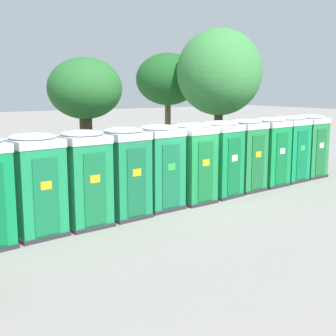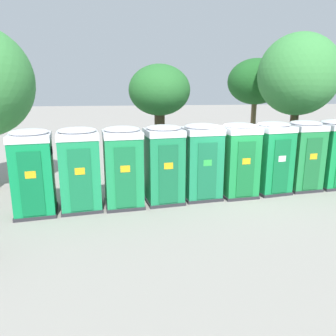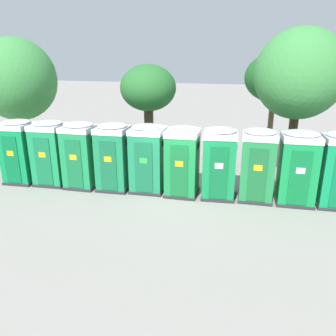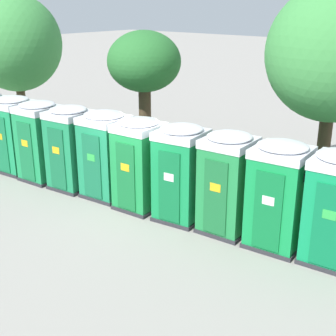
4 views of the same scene
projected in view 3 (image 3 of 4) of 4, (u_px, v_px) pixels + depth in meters
name	position (u px, v px, depth m)	size (l,w,h in m)	color
ground_plane	(182.00, 193.00, 12.28)	(120.00, 120.00, 0.00)	gray
portapotty_0	(20.00, 151.00, 13.06)	(1.32, 1.34, 2.54)	#2D2D33
portapotty_1	(51.00, 152.00, 12.85)	(1.36, 1.34, 2.54)	#2D2D33
portapotty_2	(81.00, 155.00, 12.55)	(1.29, 1.30, 2.54)	#2D2D33
portapotty_3	(114.00, 156.00, 12.32)	(1.31, 1.33, 2.54)	#2D2D33
portapotty_4	(148.00, 158.00, 12.14)	(1.36, 1.32, 2.54)	#2D2D33
portapotty_5	(182.00, 161.00, 11.78)	(1.26, 1.29, 2.54)	#2D2D33
portapotty_6	(219.00, 163.00, 11.57)	(1.34, 1.36, 2.54)	#2D2D33
portapotty_7	(257.00, 165.00, 11.36)	(1.27, 1.30, 2.54)	#2D2D33
portapotty_8	(298.00, 167.00, 11.08)	(1.36, 1.32, 2.54)	#2D2D33
street_tree_0	(148.00, 90.00, 14.28)	(2.44, 2.44, 4.58)	#4C3826
street_tree_1	(17.00, 80.00, 15.42)	(3.66, 3.66, 5.77)	#4C3826
street_tree_2	(275.00, 78.00, 15.16)	(2.78, 2.78, 5.09)	brown
street_tree_3	(299.00, 75.00, 12.68)	(3.46, 3.46, 5.96)	#4C3826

